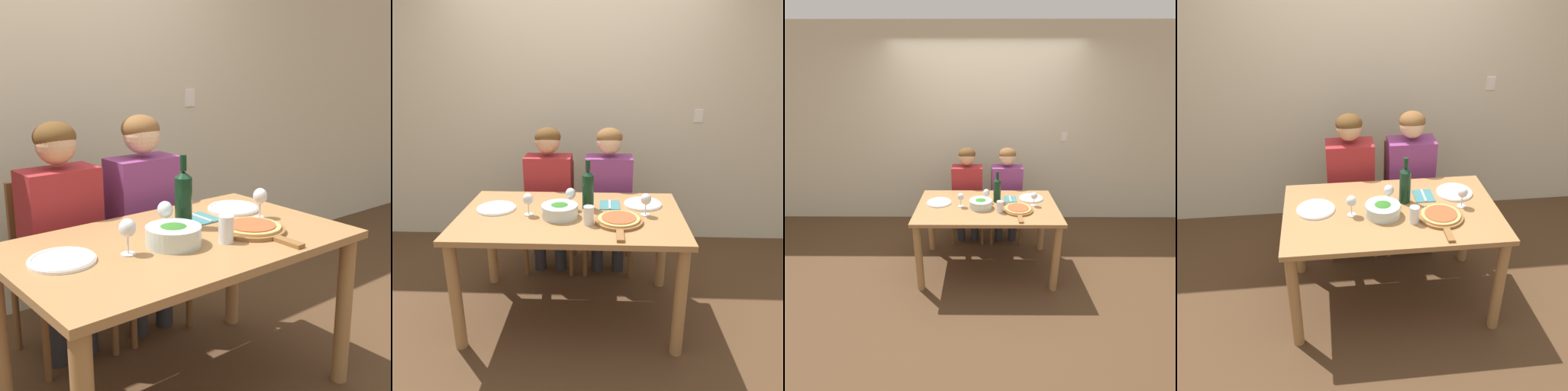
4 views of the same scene
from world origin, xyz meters
The scene contains 17 objects.
ground_plane centered at (0.00, 0.00, 0.00)m, with size 40.00×40.00×0.00m, color #4C331E.
back_wall centered at (0.00, 1.34, 1.35)m, with size 10.00×0.06×2.70m.
dining_table centered at (0.00, 0.00, 0.65)m, with size 1.48×0.90×0.77m.
chair_left centered at (-0.24, 0.76, 0.50)m, with size 0.42×0.42×0.92m.
chair_right centered at (0.26, 0.76, 0.50)m, with size 0.42×0.42×0.92m.
person_woman centered at (-0.24, 0.65, 0.75)m, with size 0.47×0.51×1.24m.
person_man centered at (0.26, 0.65, 0.75)m, with size 0.47×0.51×1.24m.
wine_bottle centered at (0.11, 0.11, 0.91)m, with size 0.08×0.08×0.34m.
broccoli_bowl centered at (-0.07, -0.05, 0.82)m, with size 0.24×0.24×0.09m.
dinner_plate_left centered at (-0.52, 0.06, 0.78)m, with size 0.26×0.26×0.02m.
dinner_plate_right centered at (0.50, 0.19, 0.78)m, with size 0.26×0.26×0.02m.
pizza_on_board centered at (0.32, -0.13, 0.79)m, with size 0.31×0.45×0.04m.
wine_glass_left centered at (-0.28, -0.03, 0.88)m, with size 0.07×0.07×0.15m.
wine_glass_right centered at (0.49, 0.00, 0.88)m, with size 0.07×0.07×0.15m.
wine_glass_centre centered at (-0.01, 0.09, 0.88)m, with size 0.07×0.07×0.15m.
water_tumbler centered at (0.13, -0.16, 0.83)m, with size 0.07×0.07×0.12m.
fork_on_napkin centered at (0.26, 0.17, 0.78)m, with size 0.14×0.18×0.01m.
Camera 3 is at (-0.06, -2.96, 2.08)m, focal length 28.00 mm.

